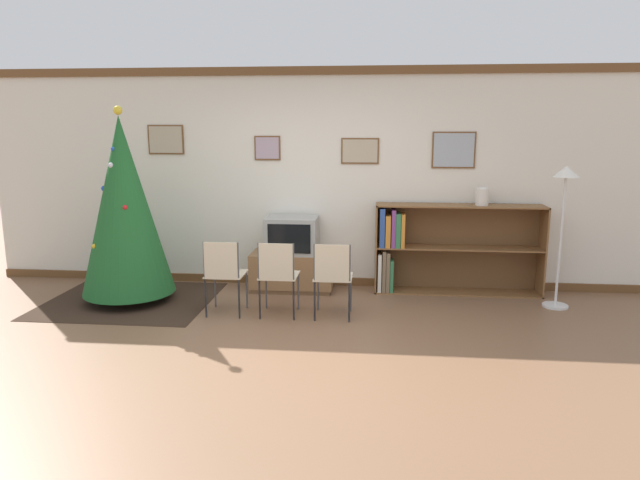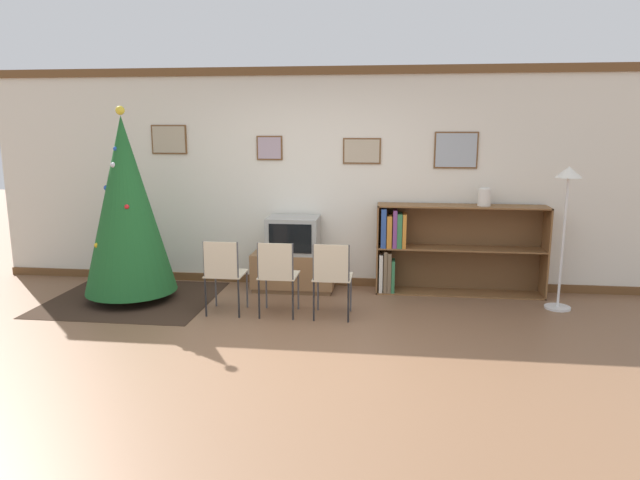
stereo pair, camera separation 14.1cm
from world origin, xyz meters
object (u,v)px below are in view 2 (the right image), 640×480
object	(u,v)px
tv_console	(294,271)
standing_lamp	(567,201)
vase	(484,197)
folding_chair_center	(277,274)
folding_chair_right	(332,275)
bookshelf	(434,248)
television	(293,235)
folding_chair_left	(224,272)
christmas_tree	(126,206)

from	to	relation	value
tv_console	standing_lamp	xyz separation A→B (m)	(3.05, -0.39, 0.98)
vase	standing_lamp	xyz separation A→B (m)	(0.79, -0.46, 0.02)
folding_chair_center	folding_chair_right	distance (m)	0.58
bookshelf	folding_chair_center	bearing A→B (deg)	-146.60
television	vase	bearing A→B (deg)	1.68
folding_chair_left	bookshelf	distance (m)	2.55
television	standing_lamp	world-z (taller)	standing_lamp
television	folding_chair_center	xyz separation A→B (m)	(-0.00, -1.03, -0.22)
bookshelf	vase	xyz separation A→B (m)	(0.55, -0.03, 0.64)
tv_console	standing_lamp	bearing A→B (deg)	-7.34
vase	standing_lamp	bearing A→B (deg)	-30.03
folding_chair_right	vase	xyz separation A→B (m)	(1.68, 1.10, 0.72)
folding_chair_left	vase	bearing A→B (deg)	21.18
television	folding_chair_left	world-z (taller)	television
tv_console	folding_chair_right	world-z (taller)	folding_chair_right
tv_console	folding_chair_right	distance (m)	1.21
television	vase	distance (m)	2.31
vase	christmas_tree	bearing A→B (deg)	-170.25
bookshelf	vase	distance (m)	0.84
vase	television	bearing A→B (deg)	-178.32
christmas_tree	folding_chair_center	xyz separation A→B (m)	(1.82, -0.40, -0.63)
folding_chair_left	folding_chair_right	world-z (taller)	same
christmas_tree	vase	xyz separation A→B (m)	(4.07, 0.70, 0.08)
television	folding_chair_center	bearing A→B (deg)	-90.00
folding_chair_left	standing_lamp	bearing A→B (deg)	10.07
folding_chair_left	bookshelf	bearing A→B (deg)	26.21
folding_chair_center	standing_lamp	bearing A→B (deg)	11.93
television	folding_chair_left	xyz separation A→B (m)	(-0.58, -1.03, -0.22)
folding_chair_left	folding_chair_right	distance (m)	1.16
christmas_tree	vase	bearing A→B (deg)	9.75
tv_console	vase	distance (m)	2.45
standing_lamp	vase	bearing A→B (deg)	149.97
television	bookshelf	distance (m)	1.72
vase	folding_chair_center	bearing A→B (deg)	-154.03
television	standing_lamp	bearing A→B (deg)	-7.29
vase	standing_lamp	distance (m)	0.91
folding_chair_right	standing_lamp	size ratio (longest dim) A/B	0.52
christmas_tree	folding_chair_left	world-z (taller)	christmas_tree
vase	bookshelf	bearing A→B (deg)	177.19
christmas_tree	vase	distance (m)	4.13
tv_console	folding_chair_center	size ratio (longest dim) A/B	1.23
bookshelf	standing_lamp	distance (m)	1.57
television	folding_chair_right	xyz separation A→B (m)	(0.58, -1.03, -0.22)
bookshelf	tv_console	bearing A→B (deg)	-176.96
folding_chair_left	vase	world-z (taller)	vase
tv_console	vase	bearing A→B (deg)	1.61
tv_console	folding_chair_left	xyz separation A→B (m)	(-0.58, -1.04, 0.24)
folding_chair_left	christmas_tree	bearing A→B (deg)	162.08
television	folding_chair_center	distance (m)	1.06
television	folding_chair_right	size ratio (longest dim) A/B	0.76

